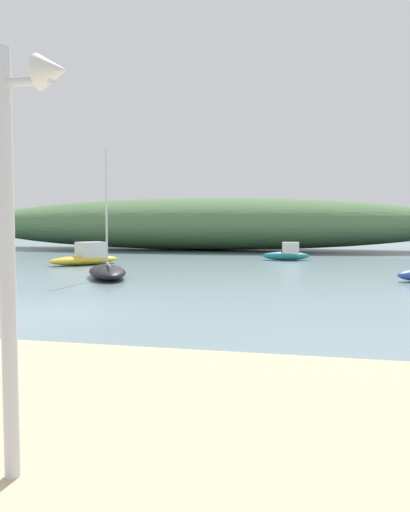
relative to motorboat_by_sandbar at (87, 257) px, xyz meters
The scene contains 5 objects.
ground_plane 14.74m from the motorboat_by_sandbar, 68.88° to the right, with size 120.00×120.00×0.00m, color gray.
distant_hill 16.93m from the motorboat_by_sandbar, 82.64° to the left, with size 42.68×10.38×4.34m, color #517547.
motorboat_by_sandbar is the anchor object (origin of this frame).
motorboat_west_reach 11.74m from the motorboat_by_sandbar, 28.89° to the left, with size 2.85×1.20×1.09m.
sailboat_far_right 7.07m from the motorboat_by_sandbar, 57.73° to the right, with size 3.19×4.31×5.12m.
Camera 1 is at (6.71, -11.16, 2.19)m, focal length 35.47 mm.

